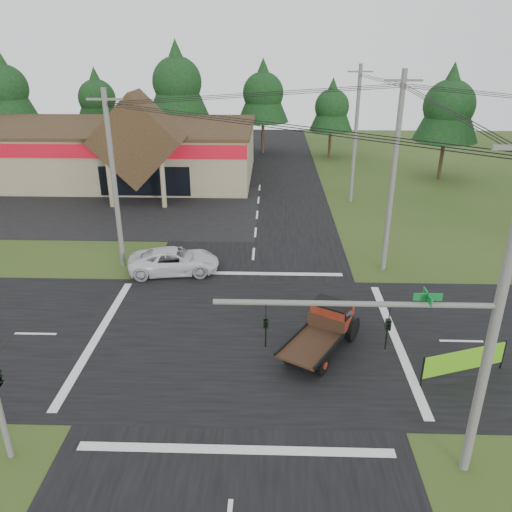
{
  "coord_description": "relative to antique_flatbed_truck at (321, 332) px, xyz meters",
  "views": [
    {
      "loc": [
        1.11,
        -19.92,
        12.79
      ],
      "look_at": [
        0.33,
        4.61,
        2.2
      ],
      "focal_mm": 35.0,
      "sensor_mm": 36.0,
      "label": 1
    }
  ],
  "objects": [
    {
      "name": "tree_row_b",
      "position": [
        -23.38,
        43.0,
        5.68
      ],
      "size": [
        5.6,
        5.6,
        10.1
      ],
      "color": "#332316",
      "rests_on": "ground"
    },
    {
      "name": "antique_flatbed_truck",
      "position": [
        0.0,
        0.0,
        0.0
      ],
      "size": [
        4.14,
        5.19,
        2.06
      ],
      "primitive_type": null,
      "rotation": [
        0.0,
        0.0,
        -0.54
      ],
      "color": "#60130D",
      "rests_on": "ground"
    },
    {
      "name": "utility_pole_nr",
      "position": [
        4.12,
        -6.5,
        4.61
      ],
      "size": [
        2.0,
        0.3,
        11.0
      ],
      "color": "#595651",
      "rests_on": "ground"
    },
    {
      "name": "ground",
      "position": [
        -3.38,
        1.0,
        -1.03
      ],
      "size": [
        120.0,
        120.0,
        0.0
      ],
      "primitive_type": "plane",
      "color": "#2B4318",
      "rests_on": "ground"
    },
    {
      "name": "cvs_building",
      "position": [
        -19.09,
        30.57,
        1.75
      ],
      "size": [
        30.4,
        18.2,
        9.19
      ],
      "color": "gray",
      "rests_on": "ground"
    },
    {
      "name": "traffic_signal_mast",
      "position": [
        2.43,
        -6.5,
        3.4
      ],
      "size": [
        8.12,
        0.24,
        7.0
      ],
      "color": "#595651",
      "rests_on": "ground"
    },
    {
      "name": "road_ns",
      "position": [
        -3.38,
        1.0,
        -1.02
      ],
      "size": [
        12.0,
        120.0,
        0.02
      ],
      "primitive_type": "cube",
      "color": "black",
      "rests_on": "ground"
    },
    {
      "name": "tree_row_a",
      "position": [
        -33.38,
        41.0,
        7.02
      ],
      "size": [
        6.72,
        6.72,
        12.12
      ],
      "color": "#332316",
      "rests_on": "ground"
    },
    {
      "name": "road_ew",
      "position": [
        -3.38,
        1.0,
        -1.02
      ],
      "size": [
        120.0,
        12.0,
        0.02
      ],
      "primitive_type": "cube",
      "color": "black",
      "rests_on": "ground"
    },
    {
      "name": "utility_pole_n",
      "position": [
        4.62,
        23.0,
        4.71
      ],
      "size": [
        2.0,
        0.3,
        11.2
      ],
      "color": "#595651",
      "rests_on": "ground"
    },
    {
      "name": "roadside_banner",
      "position": [
        5.69,
        -1.68,
        -0.34
      ],
      "size": [
        3.84,
        1.43,
        1.38
      ],
      "primitive_type": null,
      "rotation": [
        0.0,
        0.0,
        0.33
      ],
      "color": "#58A315",
      "rests_on": "ground"
    },
    {
      "name": "tree_row_d",
      "position": [
        -3.38,
        43.0,
        6.35
      ],
      "size": [
        6.16,
        6.16,
        11.11
      ],
      "color": "#332316",
      "rests_on": "ground"
    },
    {
      "name": "utility_pole_ne",
      "position": [
        4.62,
        9.0,
        4.86
      ],
      "size": [
        2.0,
        0.3,
        11.5
      ],
      "color": "#595651",
      "rests_on": "ground"
    },
    {
      "name": "parking_apron",
      "position": [
        -17.38,
        20.0,
        -1.01
      ],
      "size": [
        28.0,
        14.0,
        0.02
      ],
      "primitive_type": "cube",
      "color": "black",
      "rests_on": "ground"
    },
    {
      "name": "tree_row_e",
      "position": [
        4.62,
        41.0,
        5.0
      ],
      "size": [
        5.04,
        5.04,
        9.09
      ],
      "color": "#332316",
      "rests_on": "ground"
    },
    {
      "name": "utility_pole_nw",
      "position": [
        -11.38,
        9.0,
        4.36
      ],
      "size": [
        2.0,
        0.3,
        10.5
      ],
      "color": "#595651",
      "rests_on": "ground"
    },
    {
      "name": "tree_row_c",
      "position": [
        -13.38,
        42.0,
        7.69
      ],
      "size": [
        7.28,
        7.28,
        13.13
      ],
      "color": "#332316",
      "rests_on": "ground"
    },
    {
      "name": "white_pickup",
      "position": [
        -8.03,
        8.13,
        -0.29
      ],
      "size": [
        5.62,
        3.18,
        1.48
      ],
      "primitive_type": "imported",
      "rotation": [
        0.0,
        0.0,
        1.71
      ],
      "color": "silver",
      "rests_on": "ground"
    },
    {
      "name": "tree_side_ne",
      "position": [
        14.62,
        31.0,
        6.35
      ],
      "size": [
        6.16,
        6.16,
        11.11
      ],
      "color": "#332316",
      "rests_on": "ground"
    }
  ]
}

